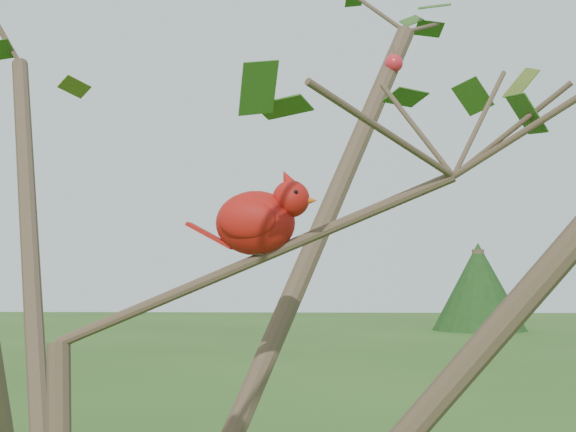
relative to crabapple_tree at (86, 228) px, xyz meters
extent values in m
sphere|color=red|center=(0.49, 0.61, 0.39)|extent=(0.04, 0.04, 0.04)
ellipsoid|color=#AA0E0E|center=(0.23, 0.10, 0.01)|extent=(0.13, 0.11, 0.10)
sphere|color=#AA0E0E|center=(0.28, 0.09, 0.05)|extent=(0.06, 0.06, 0.06)
cone|color=#AA0E0E|center=(0.28, 0.09, 0.08)|extent=(0.05, 0.04, 0.04)
cone|color=#D85914|center=(0.31, 0.09, 0.04)|extent=(0.03, 0.02, 0.02)
ellipsoid|color=black|center=(0.30, 0.09, 0.04)|extent=(0.02, 0.03, 0.03)
cube|color=#AA0E0E|center=(0.16, 0.11, -0.01)|extent=(0.08, 0.04, 0.04)
ellipsoid|color=#AA0E0E|center=(0.23, 0.14, 0.01)|extent=(0.09, 0.04, 0.06)
ellipsoid|color=#AA0E0E|center=(0.22, 0.06, 0.01)|extent=(0.09, 0.04, 0.06)
cylinder|color=#3E2F21|center=(6.07, 27.74, -0.69)|extent=(0.43, 0.43, 2.87)
cone|color=#163512|center=(6.07, 27.74, -0.57)|extent=(3.35, 3.35, 3.11)
camera|label=1|loc=(0.32, -1.11, -0.06)|focal=50.00mm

